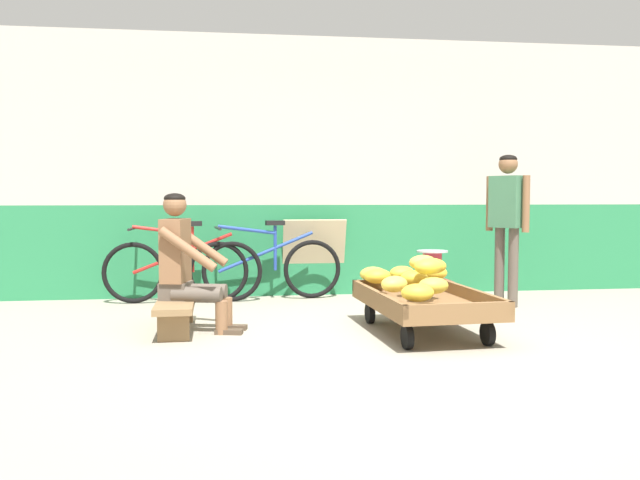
{
  "coord_description": "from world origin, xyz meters",
  "views": [
    {
      "loc": [
        -1.13,
        -4.26,
        1.11
      ],
      "look_at": [
        -0.38,
        1.2,
        0.75
      ],
      "focal_mm": 37.2,
      "sensor_mm": 36.0,
      "label": 1
    }
  ],
  "objects_px": {
    "low_bench": "(176,307)",
    "plastic_crate": "(432,296)",
    "bicycle_near_left": "(183,269)",
    "banana_cart": "(424,304)",
    "bicycle_far_left": "(266,267)",
    "vendor_seated": "(186,263)",
    "sign_board": "(314,257)",
    "weighing_scale": "(432,265)",
    "customer_adult": "(507,212)"
  },
  "relations": [
    {
      "from": "plastic_crate",
      "to": "sign_board",
      "type": "height_order",
      "value": "sign_board"
    },
    {
      "from": "banana_cart",
      "to": "weighing_scale",
      "type": "xyz_separation_m",
      "value": [
        0.38,
        1.0,
        0.21
      ]
    },
    {
      "from": "banana_cart",
      "to": "bicycle_far_left",
      "type": "bearing_deg",
      "value": 121.56
    },
    {
      "from": "weighing_scale",
      "to": "bicycle_near_left",
      "type": "height_order",
      "value": "bicycle_near_left"
    },
    {
      "from": "low_bench",
      "to": "plastic_crate",
      "type": "bearing_deg",
      "value": 14.75
    },
    {
      "from": "vendor_seated",
      "to": "customer_adult",
      "type": "distance_m",
      "value": 3.27
    },
    {
      "from": "plastic_crate",
      "to": "weighing_scale",
      "type": "distance_m",
      "value": 0.3
    },
    {
      "from": "weighing_scale",
      "to": "bicycle_far_left",
      "type": "bearing_deg",
      "value": 149.33
    },
    {
      "from": "vendor_seated",
      "to": "banana_cart",
      "type": "bearing_deg",
      "value": -10.42
    },
    {
      "from": "vendor_seated",
      "to": "bicycle_near_left",
      "type": "relative_size",
      "value": 0.69
    },
    {
      "from": "low_bench",
      "to": "bicycle_far_left",
      "type": "bearing_deg",
      "value": 61.99
    },
    {
      "from": "banana_cart",
      "to": "sign_board",
      "type": "relative_size",
      "value": 1.73
    },
    {
      "from": "weighing_scale",
      "to": "bicycle_near_left",
      "type": "xyz_separation_m",
      "value": [
        -2.43,
        0.87,
        -0.1
      ]
    },
    {
      "from": "low_bench",
      "to": "bicycle_near_left",
      "type": "height_order",
      "value": "bicycle_near_left"
    },
    {
      "from": "vendor_seated",
      "to": "bicycle_near_left",
      "type": "distance_m",
      "value": 1.54
    },
    {
      "from": "plastic_crate",
      "to": "customer_adult",
      "type": "xyz_separation_m",
      "value": [
        0.84,
        0.2,
        0.8
      ]
    },
    {
      "from": "plastic_crate",
      "to": "bicycle_near_left",
      "type": "xyz_separation_m",
      "value": [
        -2.43,
        0.87,
        0.2
      ]
    },
    {
      "from": "vendor_seated",
      "to": "sign_board",
      "type": "bearing_deg",
      "value": 55.03
    },
    {
      "from": "bicycle_near_left",
      "to": "plastic_crate",
      "type": "bearing_deg",
      "value": -19.78
    },
    {
      "from": "low_bench",
      "to": "plastic_crate",
      "type": "relative_size",
      "value": 3.07
    },
    {
      "from": "banana_cart",
      "to": "bicycle_near_left",
      "type": "xyz_separation_m",
      "value": [
        -2.05,
        1.87,
        0.11
      ]
    },
    {
      "from": "low_bench",
      "to": "weighing_scale",
      "type": "height_order",
      "value": "weighing_scale"
    },
    {
      "from": "plastic_crate",
      "to": "bicycle_near_left",
      "type": "bearing_deg",
      "value": 160.22
    },
    {
      "from": "banana_cart",
      "to": "bicycle_near_left",
      "type": "height_order",
      "value": "bicycle_near_left"
    },
    {
      "from": "bicycle_near_left",
      "to": "sign_board",
      "type": "height_order",
      "value": "sign_board"
    },
    {
      "from": "plastic_crate",
      "to": "bicycle_far_left",
      "type": "xyz_separation_m",
      "value": [
        -1.56,
        0.92,
        0.2
      ]
    },
    {
      "from": "bicycle_near_left",
      "to": "sign_board",
      "type": "xyz_separation_m",
      "value": [
        1.43,
        0.33,
        0.08
      ]
    },
    {
      "from": "weighing_scale",
      "to": "vendor_seated",
      "type": "bearing_deg",
      "value": -164.32
    },
    {
      "from": "bicycle_far_left",
      "to": "sign_board",
      "type": "height_order",
      "value": "sign_board"
    },
    {
      "from": "low_bench",
      "to": "weighing_scale",
      "type": "distance_m",
      "value": 2.47
    },
    {
      "from": "low_bench",
      "to": "weighing_scale",
      "type": "xyz_separation_m",
      "value": [
        2.38,
        0.63,
        0.25
      ]
    },
    {
      "from": "weighing_scale",
      "to": "banana_cart",
      "type": "bearing_deg",
      "value": -110.71
    },
    {
      "from": "banana_cart",
      "to": "weighing_scale",
      "type": "distance_m",
      "value": 1.09
    },
    {
      "from": "plastic_crate",
      "to": "low_bench",
      "type": "bearing_deg",
      "value": -165.25
    },
    {
      "from": "customer_adult",
      "to": "sign_board",
      "type": "bearing_deg",
      "value": 151.35
    },
    {
      "from": "banana_cart",
      "to": "bicycle_near_left",
      "type": "bearing_deg",
      "value": 137.63
    },
    {
      "from": "vendor_seated",
      "to": "low_bench",
      "type": "bearing_deg",
      "value": 167.67
    },
    {
      "from": "banana_cart",
      "to": "vendor_seated",
      "type": "bearing_deg",
      "value": 169.58
    },
    {
      "from": "banana_cart",
      "to": "vendor_seated",
      "type": "xyz_separation_m",
      "value": [
        -1.92,
        0.35,
        0.33
      ]
    },
    {
      "from": "bicycle_far_left",
      "to": "sign_board",
      "type": "relative_size",
      "value": 1.92
    },
    {
      "from": "bicycle_near_left",
      "to": "customer_adult",
      "type": "height_order",
      "value": "customer_adult"
    },
    {
      "from": "vendor_seated",
      "to": "sign_board",
      "type": "height_order",
      "value": "vendor_seated"
    },
    {
      "from": "weighing_scale",
      "to": "customer_adult",
      "type": "height_order",
      "value": "customer_adult"
    },
    {
      "from": "low_bench",
      "to": "plastic_crate",
      "type": "xyz_separation_m",
      "value": [
        2.38,
        0.63,
        -0.05
      ]
    },
    {
      "from": "plastic_crate",
      "to": "sign_board",
      "type": "xyz_separation_m",
      "value": [
        -1.0,
        1.2,
        0.28
      ]
    },
    {
      "from": "low_bench",
      "to": "vendor_seated",
      "type": "xyz_separation_m",
      "value": [
        0.09,
        -0.02,
        0.37
      ]
    },
    {
      "from": "low_bench",
      "to": "vendor_seated",
      "type": "bearing_deg",
      "value": -12.33
    },
    {
      "from": "vendor_seated",
      "to": "customer_adult",
      "type": "height_order",
      "value": "customer_adult"
    },
    {
      "from": "bicycle_far_left",
      "to": "weighing_scale",
      "type": "bearing_deg",
      "value": -30.67
    },
    {
      "from": "banana_cart",
      "to": "plastic_crate",
      "type": "height_order",
      "value": "banana_cart"
    }
  ]
}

